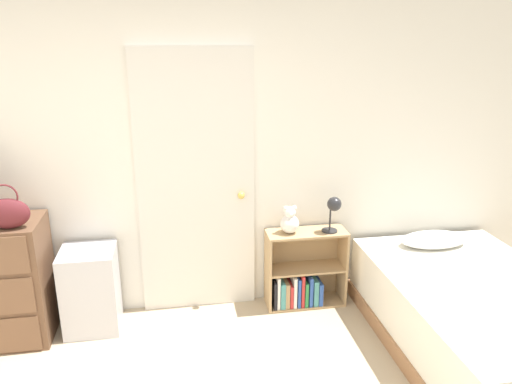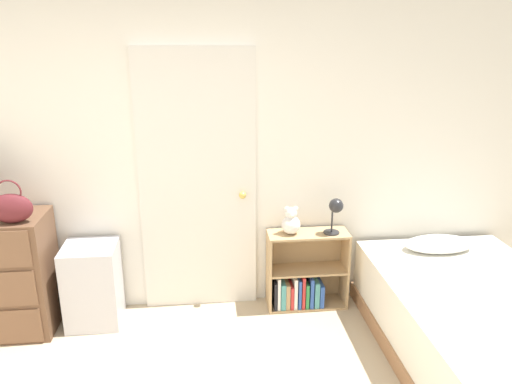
% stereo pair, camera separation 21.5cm
% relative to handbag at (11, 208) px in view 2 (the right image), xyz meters
% --- Properties ---
extents(wall_back, '(10.00, 0.06, 2.55)m').
position_rel_handbag_xyz_m(wall_back, '(1.09, 0.41, 0.26)').
color(wall_back, white).
rests_on(wall_back, ground_plane).
extents(door_closed, '(0.90, 0.09, 2.07)m').
position_rel_handbag_xyz_m(door_closed, '(1.27, 0.36, 0.02)').
color(door_closed, silver).
rests_on(door_closed, ground_plane).
extents(handbag, '(0.29, 0.13, 0.31)m').
position_rel_handbag_xyz_m(handbag, '(0.00, 0.00, 0.00)').
color(handbag, '#591E23').
rests_on(handbag, dresser).
extents(storage_bin, '(0.40, 0.39, 0.64)m').
position_rel_handbag_xyz_m(storage_bin, '(0.44, 0.17, -0.70)').
color(storage_bin, silver).
rests_on(storage_bin, ground_plane).
extents(bookshelf, '(0.65, 0.25, 0.64)m').
position_rel_handbag_xyz_m(bookshelf, '(2.09, 0.24, -0.78)').
color(bookshelf, tan).
rests_on(bookshelf, ground_plane).
extents(teddy_bear, '(0.15, 0.15, 0.23)m').
position_rel_handbag_xyz_m(teddy_bear, '(1.99, 0.24, -0.28)').
color(teddy_bear, silver).
rests_on(teddy_bear, bookshelf).
extents(desk_lamp, '(0.14, 0.14, 0.29)m').
position_rel_handbag_xyz_m(desk_lamp, '(2.33, 0.20, -0.17)').
color(desk_lamp, '#262628').
rests_on(desk_lamp, bookshelf).
extents(bed, '(1.23, 1.90, 0.62)m').
position_rel_handbag_xyz_m(bed, '(3.16, -0.58, -0.76)').
color(bed, '#996B47').
rests_on(bed, ground_plane).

